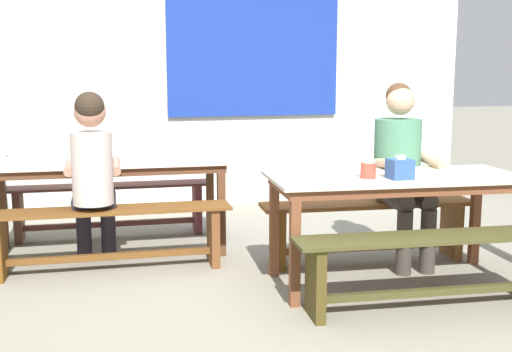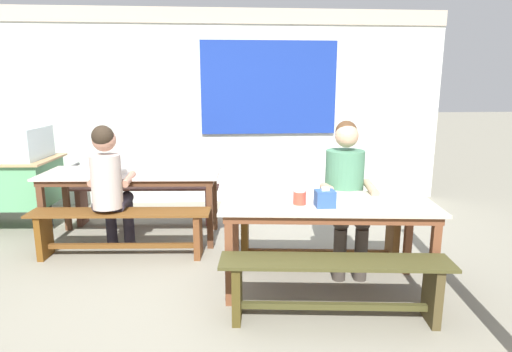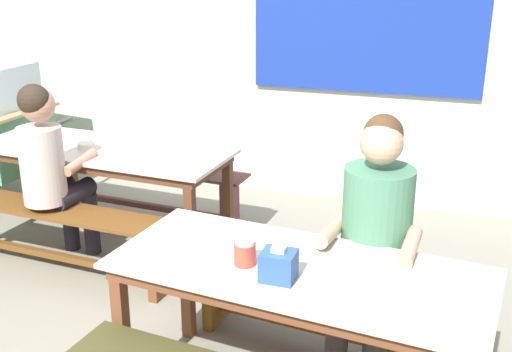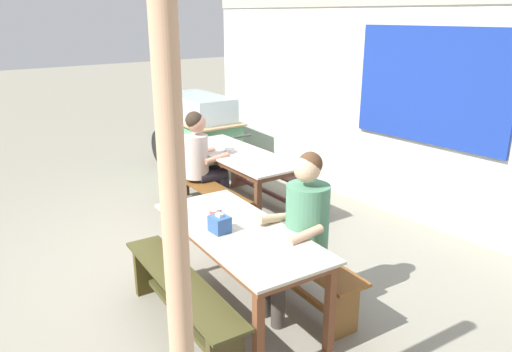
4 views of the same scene
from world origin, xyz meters
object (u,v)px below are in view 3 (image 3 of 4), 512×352
Objects in this scene: dining_table_far at (103,158)px; dining_table_near at (298,282)px; person_left_back_turned at (50,164)px; tissue_box at (278,265)px; bench_near_back at (331,298)px; soup_bowl at (86,145)px; person_right_near_table at (374,233)px; bench_far_back at (143,184)px; condiment_jar at (245,253)px; bench_far_front at (63,232)px.

dining_table_near is (1.78, -1.30, -0.00)m from dining_table_far.
person_left_back_turned is at bearing 155.24° from dining_table_near.
tissue_box is at bearing -39.85° from dining_table_far.
person_left_back_turned is at bearing 151.26° from tissue_box.
bench_near_back is at bearing -11.00° from person_left_back_turned.
dining_table_far is 0.14m from soup_bowl.
bench_far_back is at bearing 145.40° from person_right_near_table.
dining_table_far is 2.03m from bench_near_back.
person_left_back_turned is 0.38m from soup_bowl.
person_left_back_turned is at bearing -94.86° from soup_bowl.
soup_bowl is at bearing 141.41° from condiment_jar.
dining_table_far is 0.45m from person_left_back_turned.
dining_table_far is 1.41× the size of person_right_near_table.
bench_far_front is 1.36× the size of person_left_back_turned.
person_left_back_turned is (-1.91, 0.88, 0.07)m from dining_table_near.
person_right_near_table is at bearing 57.33° from dining_table_near.
bench_far_front is 2.05m from tissue_box.
soup_bowl is at bearing 158.49° from person_right_near_table.
dining_table_near is 1.36× the size of person_left_back_turned.
dining_table_far reaches higher than bench_near_back.
bench_far_front is at bearing 151.90° from tissue_box.
soup_bowl is at bearing -103.69° from bench_far_back.
dining_table_far is at bearing 22.91° from soup_bowl.
person_right_near_table reaches higher than tissue_box.
dining_table_near is at bearing -24.76° from person_left_back_turned.
dining_table_far is at bearing 156.54° from person_right_near_table.
bench_far_front and bench_near_back have the same top height.
soup_bowl is (-0.07, 0.46, 0.46)m from bench_far_front.
bench_far_front is at bearing -93.71° from dining_table_far.
bench_far_back and bench_far_front have the same top height.
person_left_back_turned is at bearing 169.00° from bench_near_back.
dining_table_near is 0.61m from bench_near_back.
person_left_back_turned is (-0.16, -0.92, 0.44)m from bench_far_back.
soup_bowl is at bearing 85.14° from person_left_back_turned.
bench_far_back is 1.32× the size of person_right_near_table.
bench_far_back is 1.01× the size of bench_far_front.
dining_table_far is 12.48× the size of tissue_box.
person_left_back_turned is at bearing 167.92° from person_right_near_table.
bench_far_back is (0.03, 0.50, -0.37)m from dining_table_far.
condiment_jar is at bearing -50.82° from bench_far_back.
tissue_box reaches higher than bench_far_back.
person_right_near_table reaches higher than bench_near_back.
condiment_jar is at bearing -29.11° from person_left_back_turned.
tissue_box reaches higher than bench_near_back.
dining_table_far is 1.07× the size of bench_far_back.
condiment_jar is (1.58, -0.85, 0.50)m from bench_far_front.
tissue_box reaches higher than condiment_jar.
condiment_jar is at bearing -136.86° from person_right_near_table.
person_right_near_table is at bearing -12.08° from person_left_back_turned.
bench_far_back is 2.22m from bench_near_back.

